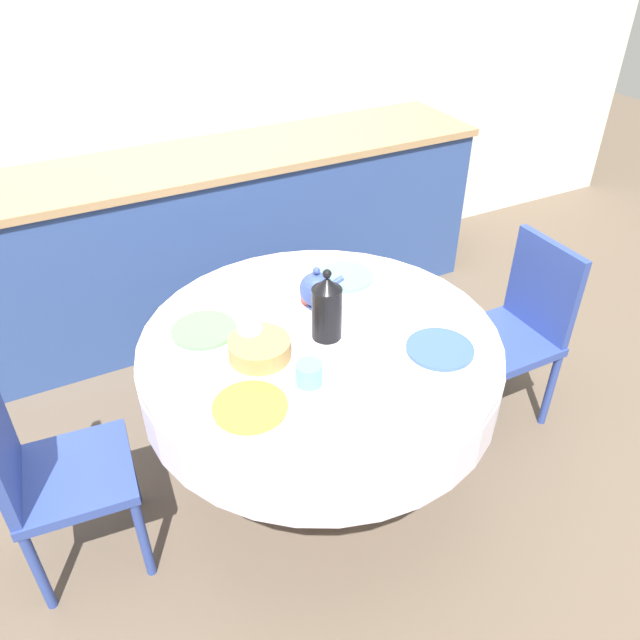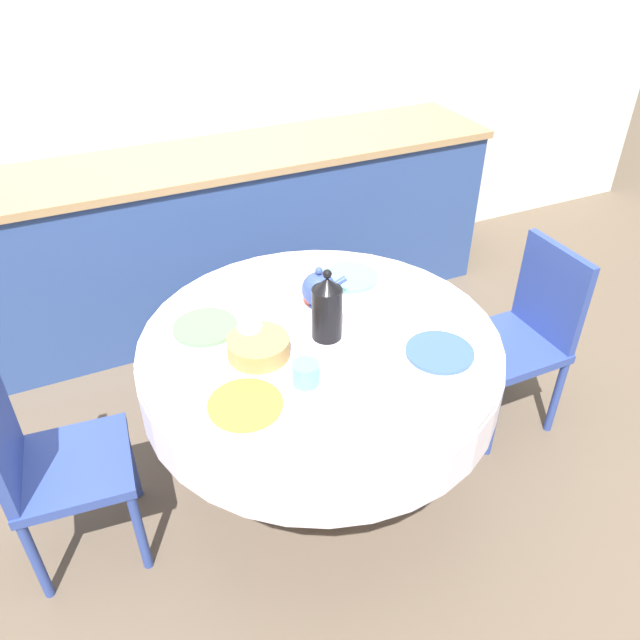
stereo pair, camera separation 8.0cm
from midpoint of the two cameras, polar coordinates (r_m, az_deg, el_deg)
ground_plane at (r=2.80m, az=-0.84°, el=-14.33°), size 12.00×12.00×0.00m
wall_back at (r=3.60m, az=-14.84°, el=20.88°), size 7.00×0.05×2.60m
kitchen_counter at (r=3.58m, az=-11.48°, el=7.11°), size 3.24×0.64×0.96m
dining_table at (r=2.34m, az=-0.98°, el=-4.09°), size 1.33×1.33×0.77m
chair_left at (r=2.93m, az=16.92°, el=-0.46°), size 0.40×0.40×0.88m
chair_right at (r=2.39m, az=-24.64°, el=-12.25°), size 0.44×0.44×0.88m
plate_near_left at (r=2.00m, az=-7.56°, el=-7.88°), size 0.24×0.24×0.01m
cup_near_left at (r=2.05m, az=-2.13°, el=-4.95°), size 0.09×0.09×0.08m
plate_near_right at (r=2.24m, az=9.90°, el=-2.64°), size 0.24×0.24×0.01m
cup_near_right at (r=2.28m, az=5.24°, el=-0.32°), size 0.09×0.09×0.08m
plate_far_left at (r=2.34m, az=-11.54°, el=-0.90°), size 0.24×0.24×0.01m
cup_far_left at (r=2.22m, az=-7.39°, el=-1.56°), size 0.09×0.09×0.08m
plate_far_right at (r=2.61m, az=1.40°, el=3.98°), size 0.24×0.24×0.01m
cup_far_right at (r=2.45m, az=-1.71°, el=2.57°), size 0.09×0.09×0.08m
coffee_carafe at (r=2.21m, az=-0.45°, el=1.12°), size 0.11×0.11×0.28m
teapot at (r=2.39m, az=-1.24°, el=2.81°), size 0.19×0.13×0.18m
bread_basket at (r=2.17m, az=-6.60°, el=-2.65°), size 0.22×0.22×0.07m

